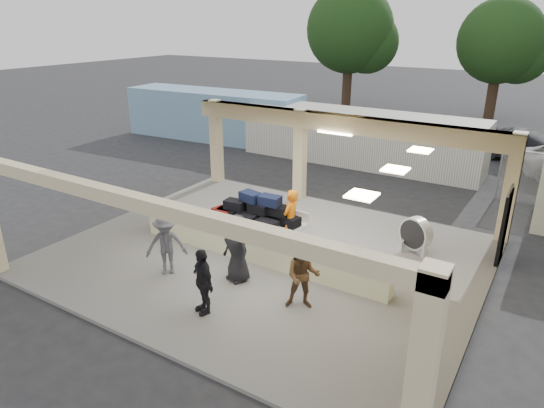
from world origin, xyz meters
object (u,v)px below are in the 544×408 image
Objects in this scene: passenger_b at (203,281)px; container_white at (359,138)px; car_dark at (524,147)px; passenger_d at (237,248)px; baggage_counter at (257,245)px; drum_fan at (416,234)px; passenger_c at (166,245)px; baggage_handler at (291,219)px; luggage_cart at (256,216)px; passenger_a at (303,276)px; container_blue at (214,115)px.

container_white is (-1.92, 14.08, 0.34)m from passenger_b.
passenger_d is at bearing 166.58° from car_dark.
drum_fan is at bearing 38.78° from baggage_counter.
passenger_c is 0.38× the size of car_dark.
drum_fan is 6.70m from passenger_b.
passenger_c is 13.15m from container_white.
baggage_handler is 4.06m from passenger_b.
luggage_cart is at bearing 161.33° from car_dark.
car_dark is (5.26, 15.82, 0.17)m from baggage_counter.
car_dark is at bearing 163.10° from baggage_handler.
passenger_a is at bearing 63.88° from passenger_b.
passenger_c is 19.03m from car_dark.
passenger_c is at bearing -177.74° from passenger_b.
baggage_handler is 1.01× the size of passenger_d.
luggage_cart reaches higher than drum_fan.
drum_fan is 16.80m from container_blue.
passenger_c is 1.97m from passenger_d.
passenger_c is at bearing -131.66° from baggage_counter.
baggage_counter is at bearing -16.65° from baggage_handler.
car_dark is (5.97, 14.78, -0.23)m from luggage_cart.
passenger_d is at bearing -107.11° from drum_fan.
baggage_handler is at bearing 14.64° from passenger_c.
passenger_c is (-1.68, -1.89, 0.36)m from baggage_counter.
baggage_counter is 1.31m from luggage_cart.
baggage_counter is 2.88m from passenger_b.
baggage_handler reaches higher than drum_fan.
car_dark is (4.91, 18.65, -0.17)m from passenger_b.
passenger_b is 0.14× the size of container_white.
baggage_counter is 2.79× the size of luggage_cart.
container_blue reaches higher than drum_fan.
passenger_a is 1.04× the size of passenger_b.
container_blue is at bearing 149.96° from passenger_d.
drum_fan is 4.63m from passenger_a.
baggage_handler reaches higher than passenger_b.
passenger_d is at bearing -20.29° from passenger_c.
passenger_b reaches higher than car_dark.
passenger_a is 0.38× the size of car_dark.
drum_fan is 9.82m from container_white.
drum_fan is 0.65× the size of passenger_a.
container_blue reaches higher than passenger_b.
container_white reaches higher than luggage_cart.
baggage_handler is 15.20m from container_blue.
drum_fan is 0.24× the size of car_dark.
luggage_cart is at bearing 130.91° from passenger_d.
baggage_handler is 0.16× the size of container_white.
drum_fan is 0.65× the size of passenger_c.
baggage_handler is at bearing 103.76° from passenger_d.
baggage_counter is 1.82× the size of car_dark.
baggage_handler is 1.14× the size of passenger_b.
passenger_d is 0.41× the size of car_dark.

